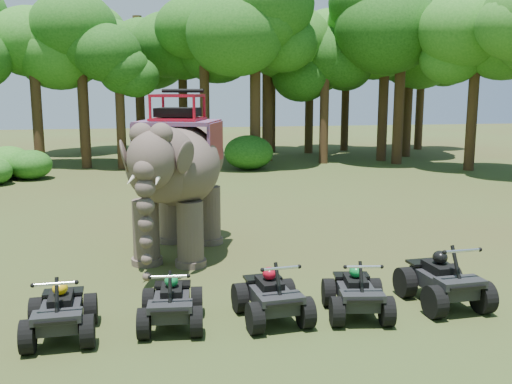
% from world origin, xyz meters
% --- Properties ---
extents(ground, '(110.00, 110.00, 0.00)m').
position_xyz_m(ground, '(0.00, 0.00, 0.00)').
color(ground, '#47381E').
rests_on(ground, ground).
extents(elephant, '(3.78, 5.55, 4.28)m').
position_xyz_m(elephant, '(-1.71, 2.96, 2.14)').
color(elephant, '#4A3C36').
rests_on(elephant, ground).
extents(atv_0, '(1.23, 1.65, 1.19)m').
position_xyz_m(atv_0, '(-4.10, -1.93, 0.60)').
color(atv_0, black).
rests_on(atv_0, ground).
extents(atv_1, '(1.28, 1.66, 1.15)m').
position_xyz_m(atv_1, '(-2.18, -1.82, 0.58)').
color(atv_1, black).
rests_on(atv_1, ground).
extents(atv_2, '(1.33, 1.73, 1.21)m').
position_xyz_m(atv_2, '(-0.31, -1.88, 0.60)').
color(atv_2, black).
rests_on(atv_2, ground).
extents(atv_3, '(1.40, 1.74, 1.17)m').
position_xyz_m(atv_3, '(1.34, -1.99, 0.58)').
color(atv_3, black).
rests_on(atv_3, ground).
extents(atv_4, '(1.38, 1.84, 1.33)m').
position_xyz_m(atv_4, '(3.25, -1.81, 0.66)').
color(atv_4, black).
rests_on(atv_4, ground).
extents(tree_0, '(5.97, 5.97, 8.52)m').
position_xyz_m(tree_0, '(0.00, 24.90, 4.26)').
color(tree_0, '#195114').
rests_on(tree_0, ground).
extents(tree_1, '(6.99, 6.99, 9.99)m').
position_xyz_m(tree_1, '(3.64, 19.69, 4.99)').
color(tree_1, '#195114').
rests_on(tree_1, ground).
extents(tree_2, '(5.33, 5.33, 7.61)m').
position_xyz_m(tree_2, '(7.90, 20.42, 3.80)').
color(tree_2, '#195114').
rests_on(tree_2, ground).
extents(tree_3, '(7.00, 7.00, 9.99)m').
position_xyz_m(tree_3, '(12.07, 19.33, 5.00)').
color(tree_3, '#195114').
rests_on(tree_3, ground).
extents(tree_4, '(5.85, 5.85, 8.36)m').
position_xyz_m(tree_4, '(14.71, 15.98, 4.18)').
color(tree_4, '#195114').
rests_on(tree_4, ground).
extents(tree_29, '(5.97, 5.97, 8.52)m').
position_xyz_m(tree_29, '(-8.16, 21.03, 4.26)').
color(tree_29, '#195114').
rests_on(tree_29, ground).
extents(tree_30, '(4.70, 4.70, 6.71)m').
position_xyz_m(tree_30, '(-3.73, 20.16, 3.35)').
color(tree_30, '#195114').
rests_on(tree_30, ground).
extents(tree_31, '(6.23, 6.23, 8.90)m').
position_xyz_m(tree_31, '(17.23, 26.83, 4.45)').
color(tree_31, '#195114').
rests_on(tree_31, ground).
extents(tree_32, '(5.83, 5.83, 8.33)m').
position_xyz_m(tree_32, '(0.94, 20.86, 4.17)').
color(tree_32, '#195114').
rests_on(tree_32, ground).
extents(tree_33, '(6.99, 6.99, 9.99)m').
position_xyz_m(tree_33, '(15.38, 25.09, 4.99)').
color(tree_33, '#195114').
rests_on(tree_33, ground).
extents(tree_34, '(5.68, 5.68, 8.11)m').
position_xyz_m(tree_34, '(-5.70, 20.95, 4.06)').
color(tree_34, '#195114').
rests_on(tree_34, ground).
extents(tree_35, '(7.61, 7.61, 10.87)m').
position_xyz_m(tree_35, '(4.90, 22.30, 5.44)').
color(tree_35, '#195114').
rests_on(tree_35, ground).
extents(tree_37, '(6.00, 6.00, 8.57)m').
position_xyz_m(tree_37, '(6.32, 27.37, 4.29)').
color(tree_37, '#195114').
rests_on(tree_37, ground).
extents(tree_38, '(6.47, 6.47, 9.24)m').
position_xyz_m(tree_38, '(-6.59, 29.34, 4.62)').
color(tree_38, '#195114').
rests_on(tree_38, ground).
extents(tree_39, '(5.74, 5.74, 8.20)m').
position_xyz_m(tree_39, '(11.67, 27.21, 4.10)').
color(tree_39, '#195114').
rests_on(tree_39, ground).
extents(tree_40, '(6.97, 6.97, 9.96)m').
position_xyz_m(tree_40, '(11.80, 20.94, 4.98)').
color(tree_40, '#195114').
rests_on(tree_40, ground).
extents(tree_41, '(6.18, 6.18, 8.82)m').
position_xyz_m(tree_41, '(8.65, 26.03, 4.41)').
color(tree_41, '#195114').
rests_on(tree_41, ground).
extents(tree_44, '(7.08, 7.08, 10.11)m').
position_xyz_m(tree_44, '(-2.68, 27.77, 5.06)').
color(tree_44, '#195114').
rests_on(tree_44, ground).
extents(tree_45, '(6.91, 6.91, 9.87)m').
position_xyz_m(tree_45, '(14.30, 22.78, 4.94)').
color(tree_45, '#195114').
rests_on(tree_45, ground).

